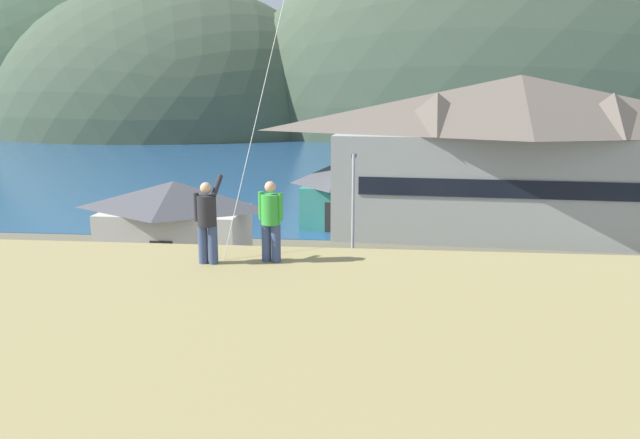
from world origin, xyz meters
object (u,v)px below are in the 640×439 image
Objects in this scene: storage_shed_near_lot at (176,230)px; parked_car_front_row_silver at (225,319)px; wharf_dock at (374,197)px; parked_car_mid_row_near at (15,265)px; parked_car_back_row_left at (517,290)px; storage_shed_waterside at (340,192)px; moored_boat_outer_mooring at (410,187)px; parking_light_pole at (353,205)px; moored_boat_wharfside at (338,190)px; parked_car_front_row_red at (59,314)px; harbor_lodge at (517,152)px; parked_car_mid_row_center at (377,276)px; person_kite_flyer at (207,219)px; person_companion at (271,219)px.

storage_shed_near_lot is 1.78× the size of parked_car_front_row_silver.
wharf_dock is (9.65, 23.65, -2.30)m from storage_shed_near_lot.
parked_car_back_row_left is at bearing -3.54° from parked_car_mid_row_near.
moored_boat_outer_mooring is (5.53, 13.67, -1.65)m from storage_shed_waterside.
parked_car_back_row_left is 0.67× the size of parking_light_pole.
moored_boat_wharfside is 1.29× the size of parked_car_front_row_red.
parked_car_mid_row_center is at bearing -122.95° from harbor_lodge.
parked_car_front_row_red is at bearing 133.42° from person_kite_flyer.
harbor_lodge reaches higher than parked_car_mid_row_near.
parked_car_mid_row_center is (-8.89, -13.72, -4.46)m from harbor_lodge.
wharf_dock is 22.28m from parking_light_pole.
harbor_lodge is at bearing 43.40° from parked_car_front_row_red.
storage_shed_waterside is 31.13m from person_kite_flyer.
parked_car_mid_row_near is 17.05m from parking_light_pole.
person_companion reaches higher than parked_car_mid_row_center.
moored_boat_outer_mooring reaches higher than parked_car_front_row_silver.
parked_car_mid_row_near and parked_car_back_row_left have the same top height.
moored_boat_wharfside reaches higher than parked_car_front_row_red.
storage_shed_waterside reaches higher than parked_car_back_row_left.
moored_boat_outer_mooring is 44.89m from person_companion.
harbor_lodge is 30.34m from parked_car_mid_row_near.
moored_boat_outer_mooring is at bearing 48.77° from wharf_dock.
wharf_dock is 4.87m from moored_boat_outer_mooring.
parked_car_front_row_red is at bearing -48.22° from parked_car_mid_row_near.
person_companion is (1.48, -41.49, 6.23)m from moored_boat_wharfside.
storage_shed_waterside is 12.16m from parking_light_pole.
person_companion is at bearing -44.23° from parked_car_mid_row_near.
harbor_lodge is at bearing -7.60° from storage_shed_waterside.
parking_light_pole reaches higher than storage_shed_near_lot.
moored_boat_wharfside is (-0.86, 10.98, -1.65)m from storage_shed_waterside.
parked_car_mid_row_near reaches higher than wharf_dock.
person_kite_flyer is (-2.21, -18.79, 3.20)m from parking_light_pole.
wharf_dock is 2.93× the size of parked_car_mid_row_center.
person_kite_flyer reaches higher than parked_car_mid_row_near.
storage_shed_near_lot is at bearing 170.76° from parked_car_mid_row_center.
person_companion is (-4.91, -44.18, 6.23)m from moored_boat_outer_mooring.
parked_car_mid_row_near is 8.33m from parked_car_front_row_red.
harbor_lodge is at bearing 79.57° from parked_car_back_row_left.
storage_shed_near_lot is at bearing 168.95° from parked_car_back_row_left.
moored_boat_outer_mooring reaches higher than parked_car_front_row_red.
parking_light_pole is (-10.17, -10.43, -1.76)m from harbor_lodge.
parked_car_front_row_silver is (4.46, -7.77, -1.58)m from storage_shed_near_lot.
storage_shed_near_lot is 9.10m from parked_car_front_row_silver.
moored_boat_wharfside reaches higher than parked_car_mid_row_near.
parked_car_front_row_red is (-8.57, -32.51, 0.34)m from moored_boat_wharfside.
person_companion is (-11.07, -28.95, 1.43)m from harbor_lodge.
parked_car_front_row_silver is at bearing -158.58° from parked_car_back_row_left.
storage_shed_waterside reaches higher than parked_car_mid_row_center.
moored_boat_outer_mooring is 1.29× the size of parked_car_mid_row_center.
person_kite_flyer is 1.07× the size of person_companion.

